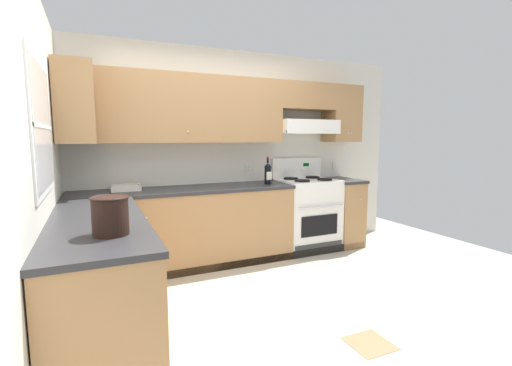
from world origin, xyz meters
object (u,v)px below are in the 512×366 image
Objects in this scene: stove at (307,213)px; bowl at (126,189)px; bucket at (110,215)px; wine_bottle at (268,173)px.

stove is 2.30m from bowl.
bucket is (-0.23, -1.85, 0.10)m from bowl.
bowl is (-1.63, 0.17, -0.12)m from wine_bottle.
wine_bottle is 1.64m from bowl.
bucket is at bearing -144.70° from stove.
bowl is at bearing 177.56° from stove.
stove is 3.09m from bucket.
stove reaches higher than bucket.
wine_bottle is (-0.62, -0.07, 0.57)m from stove.
bowl is at bearing 82.93° from bucket.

